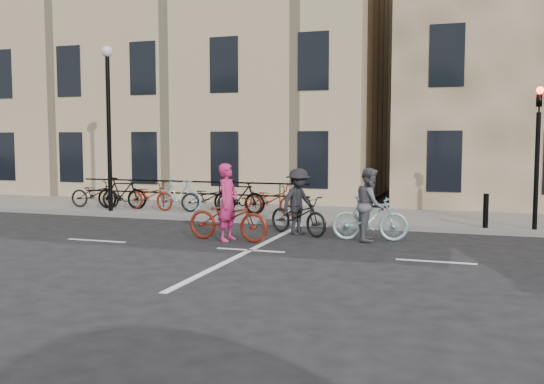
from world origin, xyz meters
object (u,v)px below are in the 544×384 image
(traffic_light, at_px, (538,140))
(cyclist_grey, at_px, (370,211))
(lamp_post, at_px, (108,107))
(cyclist_dark, at_px, (298,209))
(cyclist_pink, at_px, (228,214))

(traffic_light, xyz_separation_m, cyclist_grey, (-3.89, -2.21, -1.73))
(lamp_post, distance_m, cyclist_grey, 9.51)
(cyclist_grey, height_order, cyclist_dark, cyclist_grey)
(traffic_light, bearing_deg, cyclist_dark, -162.48)
(cyclist_pink, bearing_deg, lamp_post, 63.91)
(cyclist_pink, relative_size, cyclist_grey, 1.14)
(traffic_light, xyz_separation_m, cyclist_pink, (-7.18, -3.28, -1.80))
(lamp_post, height_order, cyclist_grey, lamp_post)
(cyclist_grey, bearing_deg, cyclist_pink, 99.93)
(traffic_light, height_order, cyclist_dark, traffic_light)
(cyclist_grey, bearing_deg, cyclist_dark, 70.84)
(lamp_post, bearing_deg, cyclist_grey, -14.47)
(traffic_light, relative_size, cyclist_pink, 1.79)
(cyclist_dark, bearing_deg, traffic_light, -44.81)
(cyclist_pink, xyz_separation_m, cyclist_dark, (1.37, 1.44, 0.02))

